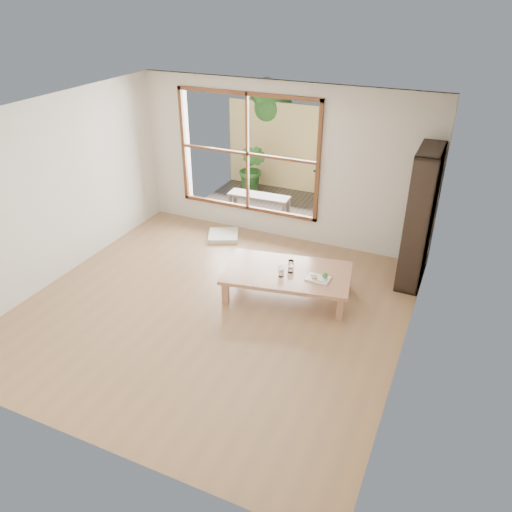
{
  "coord_description": "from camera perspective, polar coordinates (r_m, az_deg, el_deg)",
  "views": [
    {
      "loc": [
        2.82,
        -4.89,
        3.93
      ],
      "look_at": [
        0.34,
        0.67,
        0.55
      ],
      "focal_mm": 35.0,
      "sensor_mm": 36.0,
      "label": 1
    }
  ],
  "objects": [
    {
      "name": "food_tray",
      "position": [
        6.8,
        7.26,
        -2.48
      ],
      "size": [
        0.32,
        0.23,
        0.1
      ],
      "rotation": [
        0.0,
        0.0,
        -0.02
      ],
      "color": "white",
      "rests_on": "low_table"
    },
    {
      "name": "ground",
      "position": [
        6.88,
        -4.86,
        -5.93
      ],
      "size": [
        5.0,
        5.0,
        0.0
      ],
      "primitive_type": "plane",
      "color": "#926C49",
      "rests_on": "ground"
    },
    {
      "name": "glass_small",
      "position": [
        6.94,
        2.84,
        -1.41
      ],
      "size": [
        0.06,
        0.06,
        0.08
      ],
      "primitive_type": "cylinder",
      "color": "silver",
      "rests_on": "low_table"
    },
    {
      "name": "garden_tree",
      "position": [
        10.83,
        1.33,
        16.73
      ],
      "size": [
        1.04,
        0.85,
        2.22
      ],
      "color": "#4C3D2D",
      "rests_on": "ground"
    },
    {
      "name": "glass_mid",
      "position": [
        6.9,
        3.98,
        -1.5
      ],
      "size": [
        0.07,
        0.07,
        0.1
      ],
      "primitive_type": "cylinder",
      "color": "silver",
      "rests_on": "low_table"
    },
    {
      "name": "deck",
      "position": [
        9.93,
        1.9,
        5.69
      ],
      "size": [
        2.8,
        2.0,
        0.05
      ],
      "primitive_type": "cube",
      "color": "#312924",
      "rests_on": "ground"
    },
    {
      "name": "glass_short",
      "position": [
        7.03,
        4.02,
        -0.89
      ],
      "size": [
        0.08,
        0.08,
        0.1
      ],
      "primitive_type": "cylinder",
      "color": "silver",
      "rests_on": "low_table"
    },
    {
      "name": "glass_tall",
      "position": [
        6.79,
        2.88,
        -1.9
      ],
      "size": [
        0.07,
        0.07,
        0.13
      ],
      "primitive_type": "cylinder",
      "color": "silver",
      "rests_on": "low_table"
    },
    {
      "name": "floor_cushion",
      "position": [
        8.7,
        -3.76,
        2.37
      ],
      "size": [
        0.66,
        0.66,
        0.07
      ],
      "primitive_type": "cube",
      "rotation": [
        0.0,
        0.0,
        0.42
      ],
      "color": "silver",
      "rests_on": "ground"
    },
    {
      "name": "garden_bench",
      "position": [
        9.45,
        0.33,
        6.66
      ],
      "size": [
        1.18,
        0.38,
        0.37
      ],
      "rotation": [
        0.0,
        0.0,
        0.04
      ],
      "color": "black",
      "rests_on": "deck"
    },
    {
      "name": "shrub_left",
      "position": [
        10.37,
        -0.42,
        9.98
      ],
      "size": [
        0.66,
        0.57,
        1.04
      ],
      "primitive_type": "imported",
      "rotation": [
        0.0,
        0.0,
        -0.21
      ],
      "color": "#2E5B21",
      "rests_on": "deck"
    },
    {
      "name": "low_table",
      "position": [
        6.97,
        3.59,
        -2.1
      ],
      "size": [
        1.89,
        1.28,
        0.38
      ],
      "rotation": [
        0.0,
        0.0,
        0.18
      ],
      "color": "#B37A57",
      "rests_on": "ground"
    },
    {
      "name": "shrub_right",
      "position": [
        10.11,
        8.76,
        8.49
      ],
      "size": [
        0.75,
        0.65,
        0.83
      ],
      "primitive_type": "imported",
      "rotation": [
        0.0,
        0.0,
        0.0
      ],
      "color": "#2E5B21",
      "rests_on": "deck"
    },
    {
      "name": "bookshelf",
      "position": [
        7.39,
        18.22,
        4.14
      ],
      "size": [
        0.32,
        0.9,
        2.0
      ],
      "primitive_type": "cube",
      "color": "black",
      "rests_on": "ground"
    },
    {
      "name": "bamboo_fence",
      "position": [
        10.5,
        4.11,
        12.18
      ],
      "size": [
        2.8,
        0.06,
        1.8
      ],
      "primitive_type": "cube",
      "color": "tan",
      "rests_on": "ground"
    }
  ]
}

